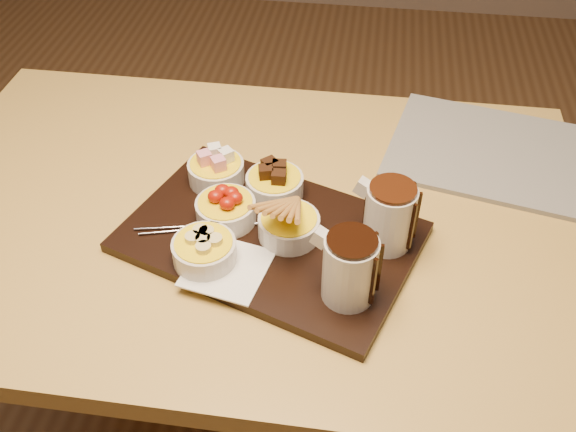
# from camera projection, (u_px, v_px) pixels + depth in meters

# --- Properties ---
(ground) EXTENTS (5.00, 5.00, 0.00)m
(ground) POSITION_uv_depth(u_px,v_px,m) (258.00, 427.00, 1.63)
(ground) COLOR brown
(ground) RESTS_ON ground
(dining_table) EXTENTS (1.20, 0.80, 0.75)m
(dining_table) POSITION_uv_depth(u_px,v_px,m) (247.00, 247.00, 1.19)
(dining_table) COLOR gold
(dining_table) RESTS_ON ground
(serving_board) EXTENTS (0.53, 0.44, 0.02)m
(serving_board) POSITION_uv_depth(u_px,v_px,m) (270.00, 237.00, 1.05)
(serving_board) COLOR black
(serving_board) RESTS_ON dining_table
(napkin) EXTENTS (0.14, 0.14, 0.00)m
(napkin) POSITION_uv_depth(u_px,v_px,m) (227.00, 268.00, 0.99)
(napkin) COLOR white
(napkin) RESTS_ON serving_board
(bowl_marshmallows) EXTENTS (0.10, 0.10, 0.04)m
(bowl_marshmallows) POSITION_uv_depth(u_px,v_px,m) (216.00, 172.00, 1.14)
(bowl_marshmallows) COLOR beige
(bowl_marshmallows) RESTS_ON serving_board
(bowl_cake) EXTENTS (0.10, 0.10, 0.04)m
(bowl_cake) POSITION_uv_depth(u_px,v_px,m) (275.00, 186.00, 1.11)
(bowl_cake) COLOR beige
(bowl_cake) RESTS_ON serving_board
(bowl_strawberries) EXTENTS (0.10, 0.10, 0.04)m
(bowl_strawberries) POSITION_uv_depth(u_px,v_px,m) (226.00, 211.00, 1.06)
(bowl_strawberries) COLOR beige
(bowl_strawberries) RESTS_ON serving_board
(bowl_biscotti) EXTENTS (0.10, 0.10, 0.04)m
(bowl_biscotti) POSITION_uv_depth(u_px,v_px,m) (289.00, 227.00, 1.03)
(bowl_biscotti) COLOR beige
(bowl_biscotti) RESTS_ON serving_board
(bowl_bananas) EXTENTS (0.10, 0.10, 0.04)m
(bowl_bananas) POSITION_uv_depth(u_px,v_px,m) (204.00, 251.00, 0.99)
(bowl_bananas) COLOR beige
(bowl_bananas) RESTS_ON serving_board
(pitcher_dark_chocolate) EXTENTS (0.10, 0.10, 0.11)m
(pitcher_dark_chocolate) POSITION_uv_depth(u_px,v_px,m) (350.00, 269.00, 0.92)
(pitcher_dark_chocolate) COLOR silver
(pitcher_dark_chocolate) RESTS_ON serving_board
(pitcher_milk_chocolate) EXTENTS (0.10, 0.10, 0.11)m
(pitcher_milk_chocolate) POSITION_uv_depth(u_px,v_px,m) (389.00, 217.00, 1.00)
(pitcher_milk_chocolate) COLOR silver
(pitcher_milk_chocolate) RESTS_ON serving_board
(fondue_skewers) EXTENTS (0.08, 0.26, 0.01)m
(fondue_skewers) POSITION_uv_depth(u_px,v_px,m) (213.00, 225.00, 1.06)
(fondue_skewers) COLOR silver
(fondue_skewers) RESTS_ON serving_board
(newspaper) EXTENTS (0.42, 0.36, 0.01)m
(newspaper) POSITION_uv_depth(u_px,v_px,m) (488.00, 152.00, 1.23)
(newspaper) COLOR beige
(newspaper) RESTS_ON dining_table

